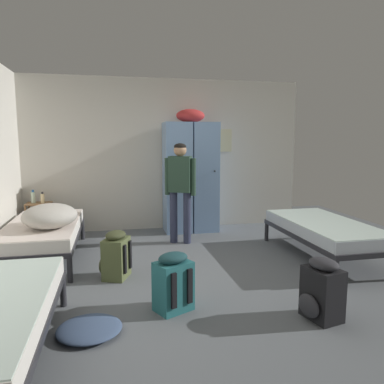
# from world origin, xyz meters

# --- Properties ---
(ground_plane) EXTENTS (7.80, 7.80, 0.00)m
(ground_plane) POSITION_xyz_m (0.00, 0.00, 0.00)
(ground_plane) COLOR slate
(room_backdrop) EXTENTS (4.87, 4.94, 2.60)m
(room_backdrop) POSITION_xyz_m (-1.20, 1.23, 1.30)
(room_backdrop) COLOR beige
(room_backdrop) RESTS_ON ground_plane
(locker_bank) EXTENTS (0.90, 0.55, 2.07)m
(locker_bank) POSITION_xyz_m (0.39, 2.16, 0.97)
(locker_bank) COLOR #7A9ECC
(locker_bank) RESTS_ON ground_plane
(shelf_unit) EXTENTS (0.38, 0.30, 0.57)m
(shelf_unit) POSITION_xyz_m (-2.08, 2.17, 0.35)
(shelf_unit) COLOR brown
(shelf_unit) RESTS_ON ground_plane
(bed_right) EXTENTS (0.90, 1.90, 0.49)m
(bed_right) POSITION_xyz_m (1.83, 0.33, 0.38)
(bed_right) COLOR #28282D
(bed_right) RESTS_ON ground_plane
(bed_left_rear) EXTENTS (0.90, 1.90, 0.49)m
(bed_left_rear) POSITION_xyz_m (-1.83, 1.02, 0.38)
(bed_left_rear) COLOR #28282D
(bed_left_rear) RESTS_ON ground_plane
(bedding_heap) EXTENTS (0.65, 0.74, 0.30)m
(bedding_heap) POSITION_xyz_m (-1.68, 0.73, 0.64)
(bedding_heap) COLOR #B7B2A8
(bedding_heap) RESTS_ON bed_left_rear
(person_traveler) EXTENTS (0.44, 0.31, 1.51)m
(person_traveler) POSITION_xyz_m (0.07, 1.43, 0.91)
(person_traveler) COLOR #2D334C
(person_traveler) RESTS_ON ground_plane
(water_bottle) EXTENTS (0.07, 0.07, 0.21)m
(water_bottle) POSITION_xyz_m (-2.16, 2.19, 0.66)
(water_bottle) COLOR silver
(water_bottle) RESTS_ON shelf_unit
(lotion_bottle) EXTENTS (0.06, 0.06, 0.18)m
(lotion_bottle) POSITION_xyz_m (-2.01, 2.13, 0.65)
(lotion_bottle) COLOR beige
(lotion_bottle) RESTS_ON shelf_unit
(backpack_olive) EXTENTS (0.40, 0.39, 0.55)m
(backpack_olive) POSITION_xyz_m (-0.91, 0.15, 0.26)
(backpack_olive) COLOR #566038
(backpack_olive) RESTS_ON ground_plane
(backpack_teal) EXTENTS (0.39, 0.41, 0.55)m
(backpack_teal) POSITION_xyz_m (-0.40, -0.78, 0.26)
(backpack_teal) COLOR #23666B
(backpack_teal) RESTS_ON ground_plane
(backpack_black) EXTENTS (0.38, 0.37, 0.55)m
(backpack_black) POSITION_xyz_m (0.84, -1.23, 0.26)
(backpack_black) COLOR black
(backpack_black) RESTS_ON ground_plane
(clothes_pile_denim) EXTENTS (0.53, 0.52, 0.08)m
(clothes_pile_denim) POSITION_xyz_m (-1.14, -1.06, 0.04)
(clothes_pile_denim) COLOR #42567A
(clothes_pile_denim) RESTS_ON ground_plane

